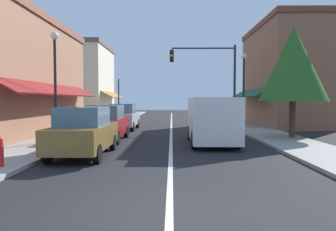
{
  "coord_description": "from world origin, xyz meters",
  "views": [
    {
      "loc": [
        0.04,
        -5.36,
        2.01
      ],
      "look_at": [
        -0.18,
        12.39,
        1.14
      ],
      "focal_mm": 33.75,
      "sensor_mm": 36.0,
      "label": 1
    }
  ],
  "objects_px": {
    "parked_car_nearest_left": "(84,132)",
    "parked_car_third_left": "(124,117)",
    "traffic_signal_mast_arm": "(213,71)",
    "tree_right_near": "(293,64)",
    "street_lamp_right_mid": "(244,79)",
    "van_in_lane": "(211,119)",
    "parked_car_second_left": "(106,123)",
    "street_lamp_left_far": "(119,91)",
    "street_lamp_left_near": "(55,69)"
  },
  "relations": [
    {
      "from": "parked_car_nearest_left",
      "to": "street_lamp_right_mid",
      "type": "xyz_separation_m",
      "value": [
        7.97,
        10.09,
        2.54
      ]
    },
    {
      "from": "parked_car_third_left",
      "to": "traffic_signal_mast_arm",
      "type": "relative_size",
      "value": 0.67
    },
    {
      "from": "parked_car_nearest_left",
      "to": "street_lamp_left_far",
      "type": "relative_size",
      "value": 0.97
    },
    {
      "from": "parked_car_nearest_left",
      "to": "street_lamp_right_mid",
      "type": "bearing_deg",
      "value": 51.48
    },
    {
      "from": "parked_car_third_left",
      "to": "tree_right_near",
      "type": "xyz_separation_m",
      "value": [
        9.42,
        -5.38,
        2.93
      ]
    },
    {
      "from": "parked_car_second_left",
      "to": "street_lamp_left_near",
      "type": "distance_m",
      "value": 3.48
    },
    {
      "from": "parked_car_nearest_left",
      "to": "traffic_signal_mast_arm",
      "type": "relative_size",
      "value": 0.66
    },
    {
      "from": "street_lamp_left_near",
      "to": "street_lamp_left_far",
      "type": "distance_m",
      "value": 16.17
    },
    {
      "from": "traffic_signal_mast_arm",
      "to": "parked_car_nearest_left",
      "type": "bearing_deg",
      "value": -116.07
    },
    {
      "from": "van_in_lane",
      "to": "street_lamp_left_near",
      "type": "xyz_separation_m",
      "value": [
        -7.01,
        -0.49,
        2.22
      ]
    },
    {
      "from": "parked_car_nearest_left",
      "to": "parked_car_second_left",
      "type": "height_order",
      "value": "same"
    },
    {
      "from": "street_lamp_left_near",
      "to": "street_lamp_left_far",
      "type": "xyz_separation_m",
      "value": [
        0.09,
        16.16,
        -0.47
      ]
    },
    {
      "from": "street_lamp_right_mid",
      "to": "street_lamp_left_far",
      "type": "relative_size",
      "value": 1.21
    },
    {
      "from": "parked_car_nearest_left",
      "to": "street_lamp_left_near",
      "type": "relative_size",
      "value": 0.81
    },
    {
      "from": "parked_car_third_left",
      "to": "street_lamp_left_far",
      "type": "distance_m",
      "value": 9.16
    },
    {
      "from": "street_lamp_right_mid",
      "to": "street_lamp_left_far",
      "type": "height_order",
      "value": "street_lamp_right_mid"
    },
    {
      "from": "traffic_signal_mast_arm",
      "to": "tree_right_near",
      "type": "bearing_deg",
      "value": -69.39
    },
    {
      "from": "parked_car_nearest_left",
      "to": "traffic_signal_mast_arm",
      "type": "distance_m",
      "value": 14.65
    },
    {
      "from": "street_lamp_right_mid",
      "to": "tree_right_near",
      "type": "relative_size",
      "value": 0.9
    },
    {
      "from": "van_in_lane",
      "to": "traffic_signal_mast_arm",
      "type": "height_order",
      "value": "traffic_signal_mast_arm"
    },
    {
      "from": "traffic_signal_mast_arm",
      "to": "street_lamp_left_near",
      "type": "relative_size",
      "value": 1.23
    },
    {
      "from": "traffic_signal_mast_arm",
      "to": "tree_right_near",
      "type": "distance_m",
      "value": 8.52
    },
    {
      "from": "traffic_signal_mast_arm",
      "to": "tree_right_near",
      "type": "relative_size",
      "value": 1.09
    },
    {
      "from": "van_in_lane",
      "to": "tree_right_near",
      "type": "bearing_deg",
      "value": 20.16
    },
    {
      "from": "street_lamp_right_mid",
      "to": "traffic_signal_mast_arm",
      "type": "bearing_deg",
      "value": 121.94
    },
    {
      "from": "van_in_lane",
      "to": "parked_car_nearest_left",
      "type": "bearing_deg",
      "value": -146.0
    },
    {
      "from": "parked_car_second_left",
      "to": "van_in_lane",
      "type": "bearing_deg",
      "value": -10.52
    },
    {
      "from": "parked_car_second_left",
      "to": "parked_car_third_left",
      "type": "xyz_separation_m",
      "value": [
        -0.04,
        5.95,
        0.0
      ]
    },
    {
      "from": "parked_car_third_left",
      "to": "traffic_signal_mast_arm",
      "type": "xyz_separation_m",
      "value": [
        6.42,
        2.59,
        3.31
      ]
    },
    {
      "from": "street_lamp_left_near",
      "to": "street_lamp_left_far",
      "type": "bearing_deg",
      "value": 89.68
    },
    {
      "from": "parked_car_third_left",
      "to": "tree_right_near",
      "type": "height_order",
      "value": "tree_right_near"
    },
    {
      "from": "parked_car_third_left",
      "to": "parked_car_second_left",
      "type": "bearing_deg",
      "value": -88.83
    },
    {
      "from": "traffic_signal_mast_arm",
      "to": "parked_car_third_left",
      "type": "bearing_deg",
      "value": -158.05
    },
    {
      "from": "parked_car_nearest_left",
      "to": "tree_right_near",
      "type": "height_order",
      "value": "tree_right_near"
    },
    {
      "from": "parked_car_nearest_left",
      "to": "street_lamp_left_far",
      "type": "distance_m",
      "value": 19.18
    },
    {
      "from": "tree_right_near",
      "to": "street_lamp_right_mid",
      "type": "bearing_deg",
      "value": 103.89
    },
    {
      "from": "street_lamp_left_far",
      "to": "tree_right_near",
      "type": "distance_m",
      "value": 18.06
    },
    {
      "from": "parked_car_third_left",
      "to": "tree_right_near",
      "type": "distance_m",
      "value": 11.23
    },
    {
      "from": "parked_car_third_left",
      "to": "street_lamp_left_far",
      "type": "height_order",
      "value": "street_lamp_left_far"
    },
    {
      "from": "van_in_lane",
      "to": "street_lamp_left_far",
      "type": "bearing_deg",
      "value": 114.23
    },
    {
      "from": "street_lamp_left_near",
      "to": "parked_car_second_left",
      "type": "bearing_deg",
      "value": 37.07
    },
    {
      "from": "van_in_lane",
      "to": "street_lamp_left_far",
      "type": "xyz_separation_m",
      "value": [
        -6.92,
        15.67,
        1.75
      ]
    },
    {
      "from": "parked_car_nearest_left",
      "to": "street_lamp_left_near",
      "type": "height_order",
      "value": "street_lamp_left_near"
    },
    {
      "from": "parked_car_second_left",
      "to": "van_in_lane",
      "type": "height_order",
      "value": "van_in_lane"
    },
    {
      "from": "van_in_lane",
      "to": "tree_right_near",
      "type": "distance_m",
      "value": 5.28
    },
    {
      "from": "street_lamp_left_near",
      "to": "street_lamp_left_far",
      "type": "height_order",
      "value": "street_lamp_left_near"
    },
    {
      "from": "traffic_signal_mast_arm",
      "to": "street_lamp_left_near",
      "type": "xyz_separation_m",
      "value": [
        -8.31,
        -10.0,
        -0.82
      ]
    },
    {
      "from": "parked_car_nearest_left",
      "to": "parked_car_third_left",
      "type": "relative_size",
      "value": 1.0
    },
    {
      "from": "tree_right_near",
      "to": "van_in_lane",
      "type": "bearing_deg",
      "value": -160.23
    },
    {
      "from": "parked_car_second_left",
      "to": "tree_right_near",
      "type": "height_order",
      "value": "tree_right_near"
    }
  ]
}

